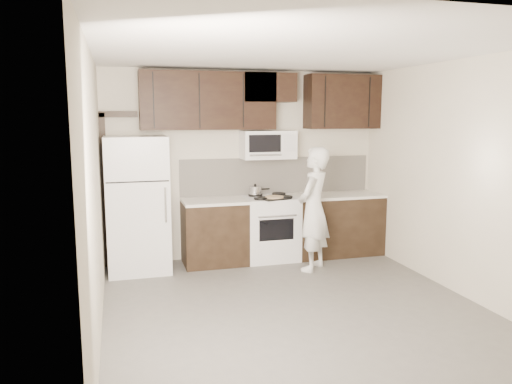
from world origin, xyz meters
name	(u,v)px	position (x,y,z in m)	size (l,w,h in m)	color
floor	(297,311)	(0.00, 0.00, 0.00)	(4.50, 4.50, 0.00)	#585552
back_wall	(244,165)	(0.00, 2.25, 1.35)	(4.00, 4.00, 0.00)	beige
ceiling	(300,50)	(0.00, 0.00, 2.70)	(4.50, 4.50, 0.00)	white
counter_run	(290,227)	(0.60, 1.94, 0.46)	(2.95, 0.64, 0.91)	black
stove	(270,228)	(0.30, 1.94, 0.46)	(0.76, 0.66, 0.94)	white
backsplash	(277,175)	(0.50, 2.24, 1.18)	(2.90, 0.02, 0.54)	beige
upper_cabinets	(261,100)	(0.21, 2.08, 2.28)	(3.48, 0.35, 0.78)	black
microwave	(268,145)	(0.30, 2.06, 1.65)	(0.76, 0.42, 0.40)	white
refrigerator	(138,205)	(-1.55, 1.89, 0.90)	(0.80, 0.76, 1.80)	white
door_trim	(107,176)	(-1.92, 2.21, 1.25)	(0.50, 0.08, 2.12)	black
saucepan	(255,191)	(0.12, 2.09, 0.98)	(0.32, 0.19, 0.18)	silver
baking_tray	(274,198)	(0.31, 1.76, 0.92)	(0.38, 0.28, 0.02)	black
pizza	(274,197)	(0.31, 1.76, 0.94)	(0.25, 0.25, 0.02)	beige
person	(314,209)	(0.71, 1.31, 0.83)	(0.61, 0.40, 1.66)	white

